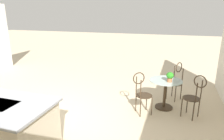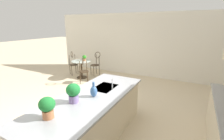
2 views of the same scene
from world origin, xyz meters
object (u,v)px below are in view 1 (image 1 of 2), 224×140
(bistro_table, at_px, (165,91))
(chair_near_window, at_px, (176,79))
(chair_toward_desk, at_px, (142,91))
(potted_plant_on_table, at_px, (170,76))
(chair_by_island, at_px, (194,94))

(bistro_table, distance_m, chair_near_window, 0.72)
(chair_near_window, xyz_separation_m, chair_toward_desk, (0.74, 1.16, 0.00))
(chair_near_window, bearing_deg, potted_plant_on_table, 78.88)
(bistro_table, xyz_separation_m, chair_toward_desk, (0.50, 0.49, 0.13))
(chair_toward_desk, bearing_deg, bistro_table, -135.34)
(chair_by_island, xyz_separation_m, potted_plant_on_table, (0.56, -0.20, 0.30))
(chair_by_island, height_order, chair_toward_desk, same)
(chair_by_island, xyz_separation_m, chair_toward_desk, (1.14, 0.18, 0.00))
(chair_near_window, distance_m, potted_plant_on_table, 0.84)
(bistro_table, xyz_separation_m, chair_near_window, (-0.24, -0.67, 0.13))
(chair_by_island, bearing_deg, chair_toward_desk, 9.01)
(chair_toward_desk, distance_m, potted_plant_on_table, 0.76)
(potted_plant_on_table, bearing_deg, chair_near_window, -101.12)
(bistro_table, distance_m, chair_by_island, 0.73)
(bistro_table, bearing_deg, chair_near_window, -110.06)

